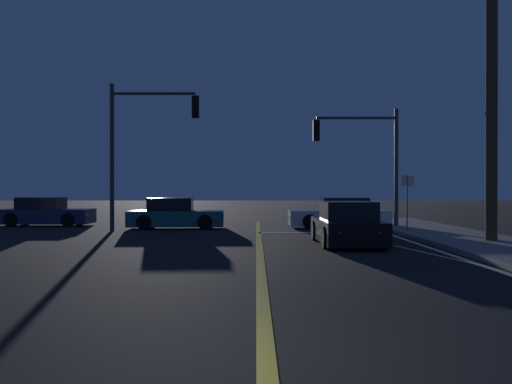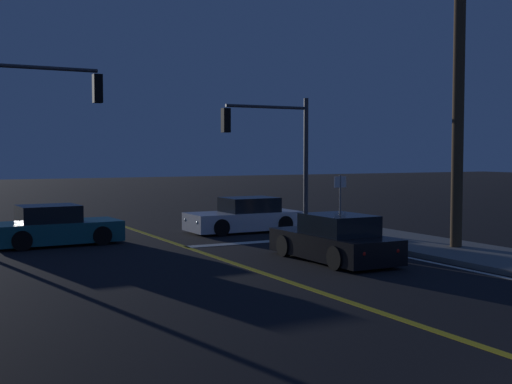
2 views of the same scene
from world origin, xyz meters
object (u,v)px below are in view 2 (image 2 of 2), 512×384
Objects in this scene: utility_pole_right at (459,75)px; car_following_oncoming_teal at (54,228)px; car_far_approaching_white at (245,217)px; traffic_signal_near_right at (275,142)px; street_sign_corner at (340,196)px; traffic_signal_far_left at (26,122)px; car_side_waiting_black at (335,241)px.

car_following_oncoming_teal is at bearing 145.78° from utility_pole_right.
utility_pole_right is (10.79, -7.34, 4.87)m from car_following_oncoming_teal.
car_far_approaching_white is at bearing 90.49° from car_following_oncoming_teal.
traffic_signal_near_right reaches higher than street_sign_corner.
utility_pole_right is at bearing 53.03° from car_following_oncoming_teal.
traffic_signal_far_left reaches higher than car_far_approaching_white.
street_sign_corner is (2.07, -3.48, 0.96)m from car_far_approaching_white.
traffic_signal_near_right is 3.58m from street_sign_corner.
street_sign_corner is (9.39, -3.07, 0.97)m from car_following_oncoming_teal.
car_following_oncoming_teal is at bearing -1.83° from traffic_signal_near_right.
street_sign_corner is at bearing 108.13° from utility_pole_right.
car_far_approaching_white is 9.31m from traffic_signal_far_left.
car_far_approaching_white is 1.02× the size of car_side_waiting_black.
utility_pole_right reaches higher than traffic_signal_far_left.
utility_pole_right reaches higher than car_far_approaching_white.
street_sign_corner is at bearing 52.94° from car_side_waiting_black.
traffic_signal_far_left is at bearing 8.47° from traffic_signal_near_right.
car_side_waiting_black is 0.83× the size of traffic_signal_near_right.
traffic_signal_far_left is (-8.41, -2.08, 3.43)m from car_far_approaching_white.
utility_pole_right is at bearing -156.32° from car_far_approaching_white.
car_side_waiting_black is 6.56m from utility_pole_right.
car_far_approaching_white is 7.33m from car_following_oncoming_teal.
utility_pole_right reaches higher than street_sign_corner.
traffic_signal_far_left is 13.25m from utility_pole_right.
utility_pole_right is at bearing -3.62° from car_side_waiting_black.
car_far_approaching_white is at bearing 114.13° from utility_pole_right.
car_following_oncoming_teal is at bearing 92.79° from car_far_approaching_white.
traffic_signal_near_right is (0.99, -0.68, 2.91)m from car_far_approaching_white.
car_side_waiting_black is (-0.92, -7.52, -0.00)m from car_far_approaching_white.
street_sign_corner is at bearing -149.65° from car_far_approaching_white.
car_side_waiting_black is at bearing 39.27° from car_following_oncoming_teal.
car_following_oncoming_teal is 0.40× the size of utility_pole_right.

